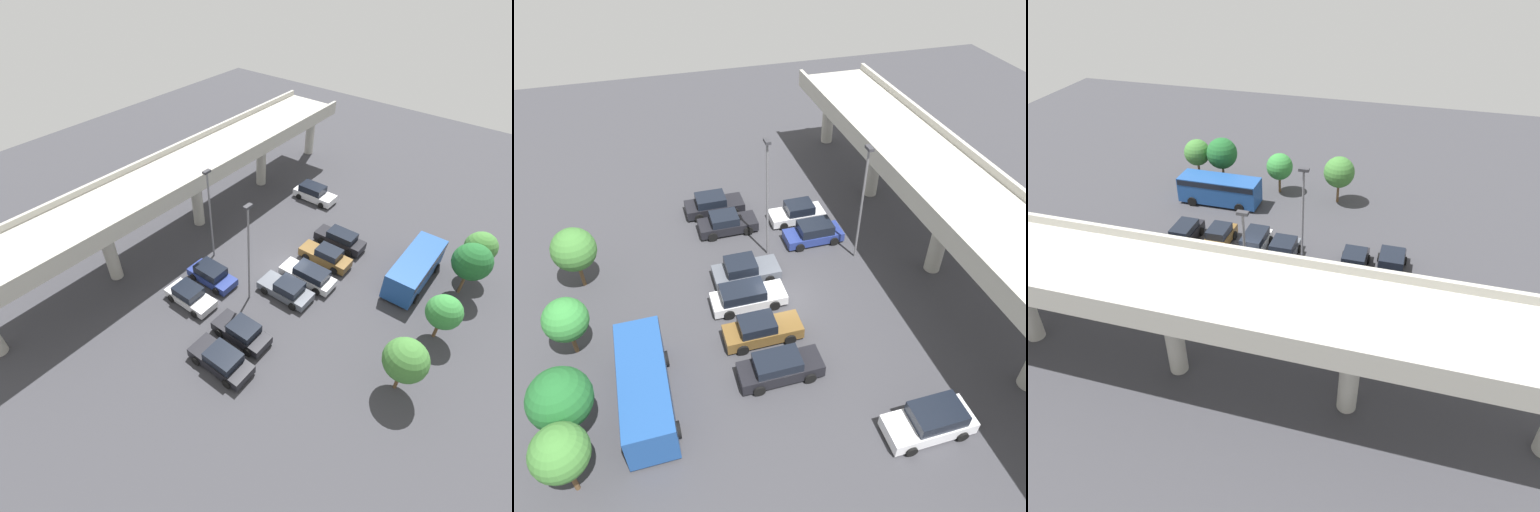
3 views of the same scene
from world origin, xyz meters
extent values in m
plane|color=#38383D|center=(0.00, 0.00, 0.00)|extent=(88.08, 88.08, 0.00)
cube|color=#ADAAA0|center=(0.00, 11.44, 6.52)|extent=(41.11, 6.38, 0.90)
cube|color=#ADAAA0|center=(0.00, 8.40, 7.24)|extent=(41.11, 0.30, 0.55)
cube|color=#ADAAA0|center=(0.00, 14.48, 7.24)|extent=(41.11, 0.30, 0.55)
cylinder|color=#ADAAA0|center=(-10.28, 11.44, 3.03)|extent=(1.10, 1.10, 6.07)
cylinder|color=#ADAAA0|center=(0.00, 11.44, 3.03)|extent=(1.10, 1.10, 6.07)
cylinder|color=#ADAAA0|center=(10.28, 11.44, 3.03)|extent=(1.10, 1.10, 6.07)
cylinder|color=#ADAAA0|center=(20.55, 11.44, 3.03)|extent=(1.10, 1.10, 6.07)
cube|color=black|center=(-11.29, -1.97, 0.56)|extent=(2.00, 4.68, 0.73)
cube|color=black|center=(-11.29, -2.25, 1.26)|extent=(1.84, 2.33, 0.67)
cylinder|color=black|center=(-12.31, -0.52, 0.35)|extent=(0.22, 0.71, 0.71)
cylinder|color=black|center=(-10.27, -0.52, 0.35)|extent=(0.22, 0.71, 0.71)
cylinder|color=black|center=(-12.31, -3.42, 0.35)|extent=(0.22, 0.71, 0.71)
cylinder|color=black|center=(-10.27, -3.42, 0.35)|extent=(0.22, 0.71, 0.71)
cube|color=black|center=(-8.50, -1.48, 0.55)|extent=(1.91, 4.48, 0.70)
cube|color=black|center=(-8.50, -1.75, 1.22)|extent=(1.76, 2.09, 0.63)
cylinder|color=black|center=(-9.48, -0.09, 0.36)|extent=(0.22, 0.72, 0.72)
cylinder|color=black|center=(-7.52, -0.09, 0.36)|extent=(0.22, 0.72, 0.72)
cylinder|color=black|center=(-9.48, -2.87, 0.36)|extent=(0.22, 0.72, 0.72)
cylinder|color=black|center=(-7.52, -2.87, 0.36)|extent=(0.22, 0.72, 0.72)
cube|color=navy|center=(-5.44, 4.43, 0.51)|extent=(1.88, 4.36, 0.65)
cube|color=black|center=(-5.44, 4.56, 1.20)|extent=(1.73, 2.51, 0.73)
cylinder|color=black|center=(-4.48, 3.08, 0.33)|extent=(0.22, 0.67, 0.67)
cylinder|color=black|center=(-6.40, 3.08, 0.33)|extent=(0.22, 0.67, 0.67)
cylinder|color=black|center=(-4.48, 5.78, 0.33)|extent=(0.22, 0.67, 0.67)
cylinder|color=black|center=(-6.40, 5.78, 0.33)|extent=(0.22, 0.67, 0.67)
cube|color=silver|center=(-0.22, -1.95, 0.51)|extent=(1.85, 4.85, 0.65)
cube|color=black|center=(-0.22, -2.33, 1.18)|extent=(1.70, 2.85, 0.69)
cylinder|color=black|center=(-1.16, -0.45, 0.35)|extent=(0.22, 0.69, 0.69)
cylinder|color=black|center=(0.73, -0.45, 0.35)|extent=(0.22, 0.69, 0.69)
cylinder|color=black|center=(-1.16, -3.46, 0.35)|extent=(0.22, 0.69, 0.69)
cylinder|color=black|center=(0.73, -3.46, 0.35)|extent=(0.22, 0.69, 0.69)
cube|color=brown|center=(2.85, -1.85, 0.59)|extent=(1.74, 4.73, 0.78)
cube|color=black|center=(2.85, -2.20, 1.31)|extent=(1.60, 2.16, 0.66)
cylinder|color=black|center=(1.96, -0.38, 0.36)|extent=(0.22, 0.72, 0.72)
cylinder|color=black|center=(3.74, -0.38, 0.36)|extent=(0.22, 0.72, 0.72)
cylinder|color=black|center=(1.96, -3.32, 0.36)|extent=(0.22, 0.72, 0.72)
cylinder|color=black|center=(3.74, -3.32, 0.36)|extent=(0.22, 0.72, 0.72)
cube|color=black|center=(5.84, -1.67, 0.59)|extent=(1.75, 4.76, 0.79)
cube|color=black|center=(5.84, -1.85, 1.29)|extent=(1.61, 2.60, 0.61)
cylinder|color=black|center=(4.94, -0.19, 0.34)|extent=(0.22, 0.69, 0.69)
cylinder|color=black|center=(6.73, -0.19, 0.34)|extent=(0.22, 0.69, 0.69)
cylinder|color=black|center=(4.94, -3.14, 0.34)|extent=(0.22, 0.69, 0.69)
cylinder|color=black|center=(6.73, -3.14, 0.34)|extent=(0.22, 0.69, 0.69)
cube|color=silver|center=(11.23, 4.56, 0.56)|extent=(1.93, 4.62, 0.77)
cube|color=black|center=(11.23, 4.90, 1.31)|extent=(1.77, 2.66, 0.74)
cylinder|color=black|center=(12.21, 3.13, 0.31)|extent=(0.22, 0.62, 0.62)
cylinder|color=black|center=(10.24, 3.13, 0.31)|extent=(0.22, 0.62, 0.62)
cylinder|color=black|center=(12.21, 5.99, 0.31)|extent=(0.22, 0.62, 0.62)
cylinder|color=black|center=(10.24, 5.99, 0.31)|extent=(0.22, 0.62, 0.62)
cube|color=silver|center=(-8.35, 4.08, 0.50)|extent=(1.89, 4.33, 0.65)
cube|color=black|center=(-8.35, 4.30, 1.17)|extent=(1.74, 2.12, 0.70)
cylinder|color=black|center=(-7.38, 2.74, 0.32)|extent=(0.22, 0.63, 0.63)
cylinder|color=black|center=(-9.31, 2.74, 0.32)|extent=(0.22, 0.63, 0.63)
cylinder|color=black|center=(-7.38, 5.43, 0.32)|extent=(0.22, 0.63, 0.63)
cylinder|color=black|center=(-9.31, 5.43, 0.32)|extent=(0.22, 0.63, 0.63)
cube|color=#515660|center=(-2.80, -1.45, 0.50)|extent=(2.00, 4.57, 0.64)
cube|color=black|center=(-2.80, -1.83, 1.19)|extent=(1.84, 2.07, 0.73)
cylinder|color=black|center=(-3.82, -0.04, 0.33)|extent=(0.22, 0.66, 0.66)
cylinder|color=black|center=(-1.77, -0.04, 0.33)|extent=(0.22, 0.66, 0.66)
cylinder|color=black|center=(-3.82, -2.87, 0.33)|extent=(0.22, 0.66, 0.66)
cylinder|color=black|center=(-1.77, -2.87, 0.33)|extent=(0.22, 0.66, 0.66)
cube|color=#1E478C|center=(5.52, -9.02, 1.41)|extent=(7.62, 2.48, 2.34)
cube|color=black|center=(5.52, -9.02, 2.25)|extent=(7.47, 2.53, 0.52)
cylinder|color=black|center=(3.16, -10.29, 0.44)|extent=(0.89, 0.29, 0.89)
cylinder|color=black|center=(3.16, -7.76, 0.44)|extent=(0.89, 0.29, 0.89)
cylinder|color=black|center=(7.89, -10.29, 0.44)|extent=(0.89, 0.29, 0.89)
cylinder|color=black|center=(7.89, -7.76, 0.44)|extent=(0.89, 0.29, 0.89)
cylinder|color=slate|center=(-4.92, 0.69, 4.47)|extent=(0.16, 0.16, 8.95)
cube|color=#333338|center=(-4.92, 0.69, 9.05)|extent=(0.70, 0.35, 0.20)
cylinder|color=slate|center=(-2.81, 6.73, 4.32)|extent=(0.16, 0.16, 8.64)
cube|color=#333338|center=(-2.81, 6.73, 8.74)|extent=(0.70, 0.35, 0.20)
cylinder|color=brown|center=(-5.19, -12.30, 0.93)|extent=(0.24, 0.24, 1.87)
sphere|color=#3D7533|center=(-5.19, -12.30, 3.10)|extent=(2.90, 2.90, 2.90)
cylinder|color=brown|center=(0.72, -12.78, 0.81)|extent=(0.24, 0.24, 1.63)
sphere|color=#337F38|center=(0.72, -12.78, 2.72)|extent=(2.57, 2.57, 2.57)
cylinder|color=brown|center=(6.64, -12.73, 1.06)|extent=(0.24, 0.24, 2.13)
sphere|color=#1E5B28|center=(6.64, -12.73, 3.42)|extent=(3.05, 3.05, 3.05)
cylinder|color=brown|center=(9.30, -12.71, 1.06)|extent=(0.24, 0.24, 2.11)
sphere|color=#3D7533|center=(9.30, -12.71, 3.22)|extent=(2.61, 2.61, 2.61)
camera|label=1|loc=(-22.53, -14.17, 24.38)|focal=28.00mm
camera|label=2|loc=(22.45, -7.15, 23.40)|focal=35.00mm
camera|label=3|loc=(-11.95, 30.07, 22.90)|focal=35.00mm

